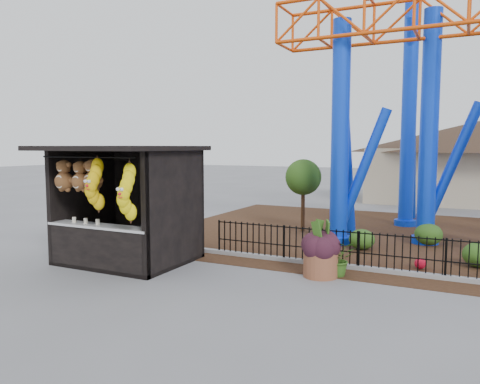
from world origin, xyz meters
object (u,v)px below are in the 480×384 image
at_px(prize_booth, 121,206).
at_px(potted_plant, 339,258).
at_px(terracotta_planter, 321,264).
at_px(roller_coaster, 473,41).

relative_size(prize_booth, potted_plant, 4.02).
bearing_deg(prize_booth, terracotta_planter, 12.36).
bearing_deg(terracotta_planter, potted_plant, 33.84).
xyz_separation_m(prize_booth, terracotta_planter, (5.10, 1.12, -1.22)).
relative_size(roller_coaster, terracotta_planter, 13.41).
bearing_deg(roller_coaster, terracotta_planter, -115.81).
height_order(prize_booth, roller_coaster, roller_coaster).
relative_size(prize_booth, terracotta_planter, 4.27).
height_order(terracotta_planter, potted_plant, potted_plant).
bearing_deg(roller_coaster, prize_booth, -137.87).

